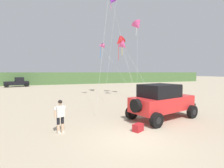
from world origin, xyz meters
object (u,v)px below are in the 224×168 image
kite_black_sled (112,1)px  kite_yellow_diamond (123,46)px  cooler_box (138,128)px  jeep (162,100)px  distant_pickup (17,82)px  kite_purple_stunt (120,42)px  kite_blue_swept (101,46)px  person_watching (60,114)px  kite_white_parafoil (137,26)px

kite_black_sled → kite_yellow_diamond: bearing=-29.0°
cooler_box → kite_black_sled: bearing=48.0°
jeep → distant_pickup: 33.64m
kite_purple_stunt → kite_black_sled: bearing=-137.6°
kite_yellow_diamond → kite_blue_swept: bearing=112.0°
person_watching → kite_yellow_diamond: size_ratio=0.24×
jeep → kite_black_sled: (0.53, 10.35, 10.37)m
jeep → person_watching: jeep is taller
cooler_box → kite_blue_swept: size_ratio=0.08×
kite_white_parafoil → kite_black_sled: bearing=157.6°
kite_yellow_diamond → kite_black_sled: (-1.19, 0.66, 5.34)m
kite_blue_swept → kite_purple_stunt: 2.65m
kite_purple_stunt → distant_pickup: bearing=128.2°
person_watching → kite_black_sled: bearing=57.2°
jeep → kite_purple_stunt: kite_purple_stunt is taller
person_watching → cooler_box: bearing=-17.7°
kite_yellow_diamond → kite_blue_swept: 4.18m
person_watching → distant_pickup: 32.04m
kite_black_sled → cooler_box: bearing=-104.8°
jeep → kite_white_parafoil: 12.27m
jeep → kite_purple_stunt: bearing=79.5°
distant_pickup → kite_purple_stunt: (15.12, -19.18, 6.18)m
kite_black_sled → kite_blue_swept: bearing=96.5°
distant_pickup → kite_yellow_diamond: size_ratio=0.71×
cooler_box → kite_black_sled: (3.14, 11.85, 11.38)m
kite_white_parafoil → person_watching: bearing=-135.6°
jeep → kite_blue_swept: 14.62m
kite_yellow_diamond → kite_purple_stunt: (0.48, 2.19, 0.88)m
person_watching → kite_blue_swept: kite_blue_swept is taller
person_watching → kite_black_sled: (6.88, 10.66, 10.63)m
jeep → distant_pickup: (-12.92, 31.06, -0.26)m
jeep → kite_purple_stunt: 13.45m
cooler_box → kite_white_parafoil: 14.86m
jeep → cooler_box: jeep is taller
cooler_box → distant_pickup: 34.16m
kite_yellow_diamond → kite_purple_stunt: 2.41m
kite_yellow_diamond → kite_white_parafoil: bearing=-17.1°
kite_white_parafoil → kite_purple_stunt: (-1.15, 2.69, -1.50)m
kite_blue_swept → person_watching: bearing=-115.2°
kite_yellow_diamond → kite_white_parafoil: 2.93m
kite_blue_swept → kite_white_parafoil: size_ratio=0.76×
kite_black_sled → person_watching: bearing=-122.8°
kite_blue_swept → distant_pickup: bearing=126.7°
person_watching → kite_white_parafoil: kite_white_parafoil is taller
distant_pickup → kite_black_sled: (13.45, -20.71, 10.63)m
cooler_box → distant_pickup: (-10.31, 32.56, 0.75)m
distant_pickup → kite_yellow_diamond: bearing=-55.6°
kite_blue_swept → kite_purple_stunt: size_ratio=0.90×
kite_white_parafoil → kite_yellow_diamond: bearing=162.9°
cooler_box → kite_yellow_diamond: size_ratio=0.08×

